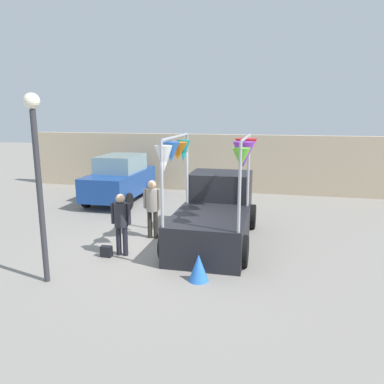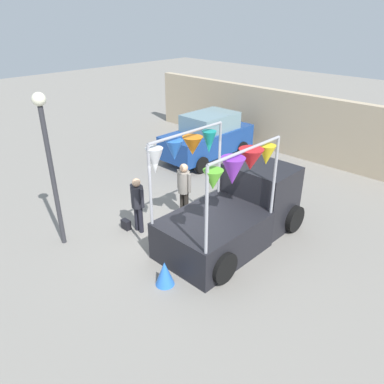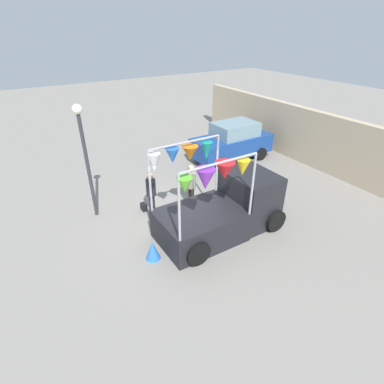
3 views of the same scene
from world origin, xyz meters
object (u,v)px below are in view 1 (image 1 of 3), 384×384
at_px(person_vendor, 152,204).
at_px(handbag, 106,251).
at_px(vendor_truck, 216,210).
at_px(parked_car, 120,178).
at_px(person_customer, 121,219).
at_px(folded_kite_bundle_azure, 199,268).
at_px(street_lamp, 37,163).

distance_m(person_vendor, handbag, 1.99).
bearing_deg(handbag, person_vendor, 67.32).
xyz_separation_m(vendor_truck, parked_car, (-4.56, 3.88, 0.05)).
distance_m(parked_car, person_customer, 6.05).
height_order(person_customer, person_vendor, person_vendor).
distance_m(parked_car, person_vendor, 4.95).
xyz_separation_m(vendor_truck, folded_kite_bundle_azure, (0.07, -2.70, -0.59)).
bearing_deg(person_customer, handbag, -150.26).
bearing_deg(person_customer, vendor_truck, 38.03).
distance_m(vendor_truck, parked_car, 5.98).
bearing_deg(folded_kite_bundle_azure, person_vendor, 127.14).
distance_m(person_customer, street_lamp, 2.60).
relative_size(vendor_truck, person_vendor, 2.38).
xyz_separation_m(parked_car, person_customer, (2.42, -5.55, 0.02)).
bearing_deg(folded_kite_bundle_azure, handbag, 162.07).
height_order(person_customer, folded_kite_bundle_azure, person_customer).
relative_size(parked_car, street_lamp, 1.01).
xyz_separation_m(person_vendor, folded_kite_bundle_azure, (1.87, -2.47, -0.73)).
xyz_separation_m(person_customer, folded_kite_bundle_azure, (2.21, -1.03, -0.67)).
bearing_deg(person_customer, folded_kite_bundle_azure, -24.95).
bearing_deg(parked_car, handbag, -70.16).
xyz_separation_m(parked_car, person_vendor, (2.76, -4.10, 0.09)).
bearing_deg(vendor_truck, person_vendor, -172.84).
bearing_deg(handbag, parked_car, 109.84).
distance_m(street_lamp, folded_kite_bundle_azure, 4.01).
distance_m(vendor_truck, person_vendor, 1.82).
bearing_deg(street_lamp, vendor_truck, 47.73).
relative_size(person_vendor, handbag, 6.08).
xyz_separation_m(person_customer, street_lamp, (-0.99, -1.77, 1.62)).
bearing_deg(person_customer, person_vendor, 76.87).
relative_size(vendor_truck, person_customer, 2.53).
xyz_separation_m(handbag, folded_kite_bundle_azure, (2.56, -0.83, 0.16)).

